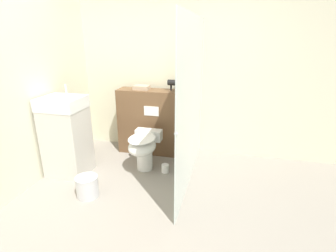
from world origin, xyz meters
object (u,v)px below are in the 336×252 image
sink_vanity (66,136)px  hair_drier (174,83)px  toilet (144,147)px  waste_bin (87,187)px

sink_vanity → hair_drier: size_ratio=6.33×
toilet → hair_drier: (0.26, 0.63, 0.77)m
hair_drier → waste_bin: 1.83m
toilet → hair_drier: bearing=67.3°
sink_vanity → waste_bin: bearing=-40.9°
toilet → waste_bin: toilet is taller
toilet → hair_drier: size_ratio=3.19×
toilet → waste_bin: 0.89m
hair_drier → waste_bin: bearing=-116.5°
sink_vanity → hair_drier: sink_vanity is taller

